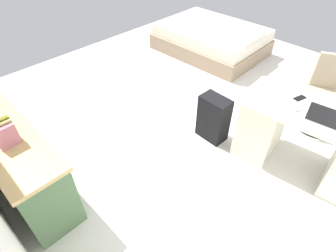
{
  "coord_description": "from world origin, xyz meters",
  "views": [
    {
      "loc": [
        -1.73,
        2.44,
        2.42
      ],
      "look_at": [
        -0.26,
        0.97,
        0.6
      ],
      "focal_mm": 29.32,
      "sensor_mm": 36.0,
      "label": 1
    }
  ],
  "objects_px": {
    "bed": "(211,39)",
    "laptop": "(325,118)",
    "credenza": "(13,156)",
    "office_chair": "(326,98)",
    "computer_mouse": "(297,109)",
    "desk": "(307,140)",
    "suitcase_black": "(213,118)",
    "cell_phone_by_mouse": "(300,98)"
  },
  "relations": [
    {
      "from": "credenza",
      "to": "computer_mouse",
      "type": "bearing_deg",
      "value": -129.75
    },
    {
      "from": "office_chair",
      "to": "credenza",
      "type": "bearing_deg",
      "value": 59.85
    },
    {
      "from": "office_chair",
      "to": "computer_mouse",
      "type": "distance_m",
      "value": 1.05
    },
    {
      "from": "computer_mouse",
      "to": "bed",
      "type": "bearing_deg",
      "value": -43.65
    },
    {
      "from": "credenza",
      "to": "cell_phone_by_mouse",
      "type": "xyz_separation_m",
      "value": [
        -1.75,
        -2.39,
        0.38
      ]
    },
    {
      "from": "credenza",
      "to": "desk",
      "type": "bearing_deg",
      "value": -131.13
    },
    {
      "from": "desk",
      "to": "bed",
      "type": "bearing_deg",
      "value": -32.56
    },
    {
      "from": "office_chair",
      "to": "cell_phone_by_mouse",
      "type": "distance_m",
      "value": 0.86
    },
    {
      "from": "office_chair",
      "to": "laptop",
      "type": "bearing_deg",
      "value": 103.4
    },
    {
      "from": "desk",
      "to": "bed",
      "type": "distance_m",
      "value": 2.97
    },
    {
      "from": "desk",
      "to": "office_chair",
      "type": "height_order",
      "value": "office_chair"
    },
    {
      "from": "laptop",
      "to": "suitcase_black",
      "type": "bearing_deg",
      "value": 10.12
    },
    {
      "from": "credenza",
      "to": "bed",
      "type": "height_order",
      "value": "credenza"
    },
    {
      "from": "computer_mouse",
      "to": "credenza",
      "type": "bearing_deg",
      "value": 42.85
    },
    {
      "from": "laptop",
      "to": "computer_mouse",
      "type": "relative_size",
      "value": 3.36
    },
    {
      "from": "desk",
      "to": "office_chair",
      "type": "relative_size",
      "value": 1.61
    },
    {
      "from": "computer_mouse",
      "to": "suitcase_black",
      "type": "bearing_deg",
      "value": 6.38
    },
    {
      "from": "credenza",
      "to": "cell_phone_by_mouse",
      "type": "bearing_deg",
      "value": -126.2
    },
    {
      "from": "office_chair",
      "to": "suitcase_black",
      "type": "xyz_separation_m",
      "value": [
        0.84,
        1.19,
        -0.13
      ]
    },
    {
      "from": "desk",
      "to": "laptop",
      "type": "distance_m",
      "value": 0.43
    },
    {
      "from": "suitcase_black",
      "to": "desk",
      "type": "bearing_deg",
      "value": -160.84
    },
    {
      "from": "desk",
      "to": "cell_phone_by_mouse",
      "type": "height_order",
      "value": "cell_phone_by_mouse"
    },
    {
      "from": "suitcase_black",
      "to": "computer_mouse",
      "type": "height_order",
      "value": "computer_mouse"
    },
    {
      "from": "laptop",
      "to": "cell_phone_by_mouse",
      "type": "bearing_deg",
      "value": -33.37
    },
    {
      "from": "bed",
      "to": "cell_phone_by_mouse",
      "type": "relative_size",
      "value": 14.25
    },
    {
      "from": "desk",
      "to": "credenza",
      "type": "xyz_separation_m",
      "value": [
        2.0,
        2.29,
        -0.02
      ]
    },
    {
      "from": "desk",
      "to": "credenza",
      "type": "bearing_deg",
      "value": 48.87
    },
    {
      "from": "desk",
      "to": "bed",
      "type": "relative_size",
      "value": 0.78
    },
    {
      "from": "computer_mouse",
      "to": "laptop",
      "type": "bearing_deg",
      "value": 170.98
    },
    {
      "from": "office_chair",
      "to": "computer_mouse",
      "type": "bearing_deg",
      "value": 88.47
    },
    {
      "from": "bed",
      "to": "laptop",
      "type": "height_order",
      "value": "laptop"
    },
    {
      "from": "office_chair",
      "to": "cell_phone_by_mouse",
      "type": "bearing_deg",
      "value": 83.32
    },
    {
      "from": "office_chair",
      "to": "cell_phone_by_mouse",
      "type": "relative_size",
      "value": 6.91
    },
    {
      "from": "bed",
      "to": "laptop",
      "type": "distance_m",
      "value": 3.14
    },
    {
      "from": "office_chair",
      "to": "credenza",
      "type": "height_order",
      "value": "office_chair"
    },
    {
      "from": "bed",
      "to": "suitcase_black",
      "type": "bearing_deg",
      "value": 128.42
    },
    {
      "from": "credenza",
      "to": "computer_mouse",
      "type": "relative_size",
      "value": 18.0
    },
    {
      "from": "suitcase_black",
      "to": "office_chair",
      "type": "bearing_deg",
      "value": -123.03
    },
    {
      "from": "credenza",
      "to": "laptop",
      "type": "distance_m",
      "value": 3.04
    },
    {
      "from": "bed",
      "to": "laptop",
      "type": "bearing_deg",
      "value": 146.53
    },
    {
      "from": "suitcase_black",
      "to": "computer_mouse",
      "type": "relative_size",
      "value": 5.87
    },
    {
      "from": "desk",
      "to": "computer_mouse",
      "type": "bearing_deg",
      "value": 29.67
    }
  ]
}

